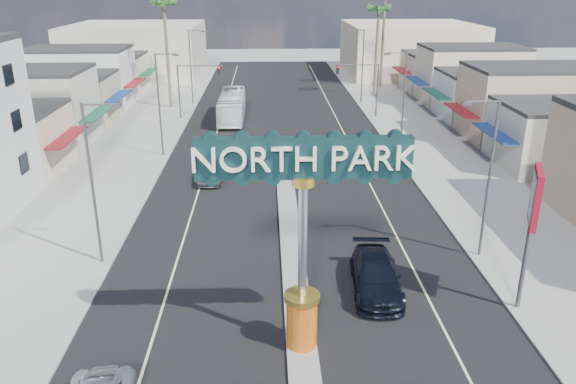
{
  "coord_description": "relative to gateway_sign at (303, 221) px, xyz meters",
  "views": [
    {
      "loc": [
        -1.36,
        -18.07,
        14.82
      ],
      "look_at": [
        -0.3,
        9.25,
        4.37
      ],
      "focal_mm": 35.0,
      "sensor_mm": 36.0,
      "label": 1
    }
  ],
  "objects": [
    {
      "name": "median_island",
      "position": [
        0.0,
        12.02,
        -5.85
      ],
      "size": [
        1.3,
        30.0,
        0.16
      ],
      "primitive_type": "cube",
      "color": "gray",
      "rests_on": "ground"
    },
    {
      "name": "gateway_sign",
      "position": [
        0.0,
        0.0,
        0.0
      ],
      "size": [
        8.2,
        1.5,
        9.15
      ],
      "color": "red",
      "rests_on": "median_island"
    },
    {
      "name": "streetlight_r_near",
      "position": [
        10.43,
        8.02,
        -0.86
      ],
      "size": [
        2.03,
        0.22,
        9.0
      ],
      "color": "#47474C",
      "rests_on": "ground"
    },
    {
      "name": "traffic_signal_right",
      "position": [
        9.18,
        42.02,
        -1.65
      ],
      "size": [
        5.09,
        0.45,
        6.0
      ],
      "color": "#47474C",
      "rests_on": "ground"
    },
    {
      "name": "traffic_signal_left",
      "position": [
        -9.18,
        42.02,
        -1.65
      ],
      "size": [
        5.09,
        0.45,
        6.0
      ],
      "color": "#47474C",
      "rests_on": "ground"
    },
    {
      "name": "road",
      "position": [
        0.0,
        28.02,
        -5.92
      ],
      "size": [
        20.0,
        120.0,
        0.01
      ],
      "primitive_type": "cube",
      "color": "black",
      "rests_on": "ground"
    },
    {
      "name": "backdrop_far_right",
      "position": [
        22.0,
        73.02,
        -1.93
      ],
      "size": [
        20.0,
        20.0,
        8.0
      ],
      "primitive_type": "cube",
      "color": "beige",
      "rests_on": "ground"
    },
    {
      "name": "streetlight_l_mid",
      "position": [
        -10.43,
        28.02,
        -0.86
      ],
      "size": [
        2.03,
        0.22,
        9.0
      ],
      "color": "#47474C",
      "rests_on": "ground"
    },
    {
      "name": "city_bus",
      "position": [
        -5.21,
        41.61,
        -4.4
      ],
      "size": [
        2.61,
        11.01,
        3.07
      ],
      "primitive_type": "imported",
      "rotation": [
        0.0,
        0.0,
        -0.0
      ],
      "color": "white",
      "rests_on": "ground"
    },
    {
      "name": "streetlight_r_far",
      "position": [
        10.43,
        50.02,
        -0.86
      ],
      "size": [
        2.03,
        0.22,
        9.0
      ],
      "color": "#47474C",
      "rests_on": "ground"
    },
    {
      "name": "storefront_row_right",
      "position": [
        24.0,
        41.02,
        -2.93
      ],
      "size": [
        12.0,
        42.0,
        6.0
      ],
      "primitive_type": "cube",
      "color": "#B7B29E",
      "rests_on": "ground"
    },
    {
      "name": "palm_left_far",
      "position": [
        -13.0,
        48.02,
        5.57
      ],
      "size": [
        2.6,
        2.6,
        13.1
      ],
      "color": "brown",
      "rests_on": "ground"
    },
    {
      "name": "palm_right_mid",
      "position": [
        13.0,
        54.02,
        4.67
      ],
      "size": [
        2.6,
        2.6,
        12.1
      ],
      "color": "brown",
      "rests_on": "ground"
    },
    {
      "name": "streetlight_r_mid",
      "position": [
        10.43,
        28.02,
        -0.86
      ],
      "size": [
        2.03,
        0.22,
        9.0
      ],
      "color": "#47474C",
      "rests_on": "ground"
    },
    {
      "name": "car_parked_left",
      "position": [
        -5.76,
        21.49,
        -5.13
      ],
      "size": [
        1.95,
        4.69,
        1.59
      ],
      "primitive_type": "imported",
      "rotation": [
        0.0,
        0.0,
        -0.02
      ],
      "color": "slate",
      "rests_on": "ground"
    },
    {
      "name": "sidewalk_right",
      "position": [
        14.0,
        28.02,
        -5.87
      ],
      "size": [
        8.0,
        120.0,
        0.12
      ],
      "primitive_type": "cube",
      "color": "gray",
      "rests_on": "ground"
    },
    {
      "name": "streetlight_l_far",
      "position": [
        -10.43,
        50.02,
        -0.86
      ],
      "size": [
        2.03,
        0.22,
        9.0
      ],
      "color": "#47474C",
      "rests_on": "ground"
    },
    {
      "name": "sidewalk_left",
      "position": [
        -14.0,
        28.02,
        -5.87
      ],
      "size": [
        8.0,
        120.0,
        0.12
      ],
      "primitive_type": "cube",
      "color": "gray",
      "rests_on": "ground"
    },
    {
      "name": "storefront_row_left",
      "position": [
        -24.0,
        41.02,
        -2.93
      ],
      "size": [
        12.0,
        42.0,
        6.0
      ],
      "primitive_type": "cube",
      "color": "beige",
      "rests_on": "ground"
    },
    {
      "name": "bank_pylon_sign",
      "position": [
        10.49,
        2.62,
        -0.58
      ],
      "size": [
        1.05,
        2.11,
        6.92
      ],
      "rotation": [
        0.0,
        0.0,
        -0.38
      ],
      "color": "#47474C",
      "rests_on": "sidewalk_right"
    },
    {
      "name": "ground",
      "position": [
        0.0,
        28.02,
        -5.93
      ],
      "size": [
        160.0,
        160.0,
        0.0
      ],
      "primitive_type": "plane",
      "color": "gray",
      "rests_on": "ground"
    },
    {
      "name": "suv_right",
      "position": [
        4.01,
        4.54,
        -5.09
      ],
      "size": [
        2.75,
        5.92,
        1.67
      ],
      "primitive_type": "imported",
      "rotation": [
        0.0,
        0.0,
        -0.07
      ],
      "color": "black",
      "rests_on": "ground"
    },
    {
      "name": "backdrop_far_left",
      "position": [
        -22.0,
        73.02,
        -1.93
      ],
      "size": [
        20.0,
        20.0,
        8.0
      ],
      "primitive_type": "cube",
      "color": "#B7B29E",
      "rests_on": "ground"
    },
    {
      "name": "streetlight_l_near",
      "position": [
        -10.43,
        8.02,
        -0.86
      ],
      "size": [
        2.03,
        0.22,
        9.0
      ],
      "color": "#47474C",
      "rests_on": "ground"
    }
  ]
}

